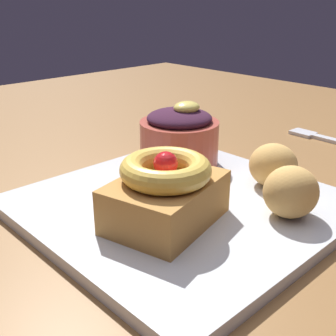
{
  "coord_description": "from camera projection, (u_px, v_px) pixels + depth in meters",
  "views": [
    {
      "loc": [
        -0.28,
        -0.43,
        0.93
      ],
      "look_at": [
        -0.01,
        -0.14,
        0.77
      ],
      "focal_mm": 46.17,
      "sensor_mm": 36.0,
      "label": 1
    }
  ],
  "objects": [
    {
      "name": "berry_ramekin",
      "position": [
        179.0,
        137.0,
        0.5
      ],
      "size": [
        0.09,
        0.09,
        0.07
      ],
      "color": "#B24C3D",
      "rests_on": "front_plate"
    },
    {
      "name": "dining_table",
      "position": [
        98.0,
        223.0,
        0.57
      ],
      "size": [
        1.33,
        1.15,
        0.73
      ],
      "color": "brown",
      "rests_on": "ground_plane"
    },
    {
      "name": "fritter_middle",
      "position": [
        291.0,
        192.0,
        0.38
      ],
      "size": [
        0.05,
        0.05,
        0.05
      ],
      "primitive_type": "ellipsoid",
      "color": "tan",
      "rests_on": "front_plate"
    },
    {
      "name": "front_plate",
      "position": [
        182.0,
        206.0,
        0.42
      ],
      "size": [
        0.28,
        0.28,
        0.01
      ],
      "primitive_type": "cube",
      "color": "silver",
      "rests_on": "dining_table"
    },
    {
      "name": "cake_slice",
      "position": [
        166.0,
        192.0,
        0.37
      ],
      "size": [
        0.12,
        0.1,
        0.07
      ],
      "rotation": [
        0.0,
        0.0,
        0.24
      ],
      "color": "#B77F3D",
      "rests_on": "front_plate"
    },
    {
      "name": "fork",
      "position": [
        324.0,
        138.0,
        0.63
      ],
      "size": [
        0.03,
        0.13,
        0.0
      ],
      "rotation": [
        0.0,
        0.0,
        1.54
      ],
      "color": "silver",
      "rests_on": "dining_table"
    },
    {
      "name": "fritter_front",
      "position": [
        273.0,
        165.0,
        0.45
      ],
      "size": [
        0.05,
        0.05,
        0.05
      ],
      "primitive_type": "ellipsoid",
      "color": "tan",
      "rests_on": "front_plate"
    }
  ]
}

